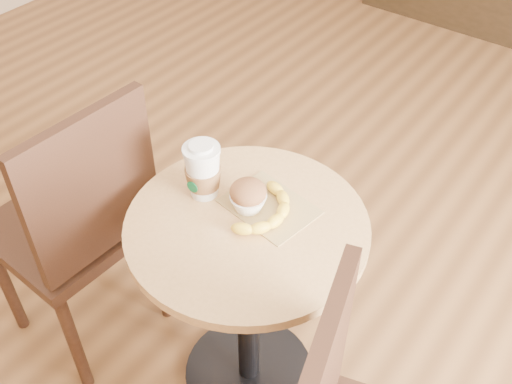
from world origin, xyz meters
TOP-DOWN VIEW (x-y plane):
  - cafe_table at (0.03, 0.08)m, footprint 0.65×0.65m
  - chair_left at (-0.50, -0.08)m, footprint 0.46×0.46m
  - kraft_bag at (0.05, 0.17)m, footprint 0.26×0.21m
  - coffee_cup at (-0.13, 0.11)m, footprint 0.10×0.10m
  - muffin at (0.01, 0.13)m, footprint 0.10×0.10m
  - banana at (0.06, 0.13)m, footprint 0.15×0.24m

SIDE VIEW (x-z plane):
  - cafe_table at x=0.03m, z-range 0.14..0.89m
  - chair_left at x=-0.50m, z-range 0.05..1.06m
  - kraft_bag at x=0.05m, z-range 0.75..0.75m
  - banana at x=0.06m, z-range 0.75..0.79m
  - muffin at x=0.01m, z-range 0.75..0.84m
  - coffee_cup at x=-0.13m, z-range 0.74..0.91m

